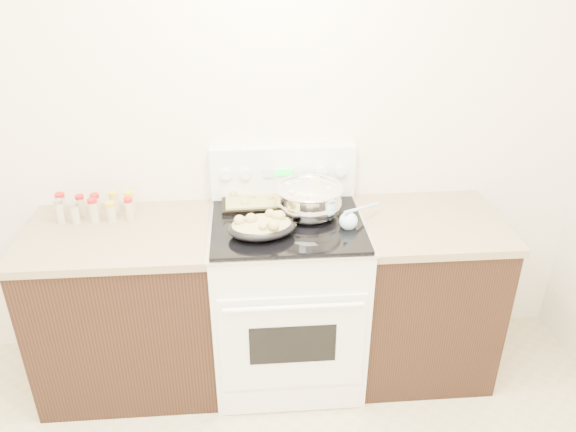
{
  "coord_description": "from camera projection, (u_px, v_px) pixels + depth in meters",
  "views": [
    {
      "loc": [
        0.16,
        -1.01,
        2.25
      ],
      "look_at": [
        0.35,
        1.37,
        1.0
      ],
      "focal_mm": 35.0,
      "sensor_mm": 36.0,
      "label": 1
    }
  ],
  "objects": [
    {
      "name": "room_shell",
      "position": [
        169.0,
        228.0,
        1.13
      ],
      "size": [
        4.1,
        3.6,
        2.75
      ],
      "color": "white",
      "rests_on": "ground"
    },
    {
      "name": "counter_left",
      "position": [
        130.0,
        307.0,
        2.94
      ],
      "size": [
        0.93,
        0.67,
        0.92
      ],
      "color": "black",
      "rests_on": "ground"
    },
    {
      "name": "counter_right",
      "position": [
        421.0,
        294.0,
        3.05
      ],
      "size": [
        0.73,
        0.67,
        0.92
      ],
      "color": "black",
      "rests_on": "ground"
    },
    {
      "name": "kitchen_range",
      "position": [
        287.0,
        296.0,
        2.98
      ],
      "size": [
        0.78,
        0.73,
        1.22
      ],
      "color": "white",
      "rests_on": "ground"
    },
    {
      "name": "mixing_bowl",
      "position": [
        309.0,
        200.0,
        2.8
      ],
      "size": [
        0.38,
        0.38,
        0.2
      ],
      "color": "silver",
      "rests_on": "kitchen_range"
    },
    {
      "name": "roasting_pan",
      "position": [
        262.0,
        226.0,
        2.62
      ],
      "size": [
        0.35,
        0.27,
        0.11
      ],
      "color": "black",
      "rests_on": "kitchen_range"
    },
    {
      "name": "baking_sheet",
      "position": [
        261.0,
        199.0,
        2.95
      ],
      "size": [
        0.41,
        0.29,
        0.06
      ],
      "color": "black",
      "rests_on": "kitchen_range"
    },
    {
      "name": "wooden_spoon",
      "position": [
        286.0,
        221.0,
        2.75
      ],
      "size": [
        0.08,
        0.24,
        0.04
      ],
      "color": "tan",
      "rests_on": "kitchen_range"
    },
    {
      "name": "blue_ladle",
      "position": [
        350.0,
        220.0,
        2.7
      ],
      "size": [
        0.23,
        0.23,
        0.11
      ],
      "color": "#9FCEEE",
      "rests_on": "kitchen_range"
    },
    {
      "name": "spice_jars",
      "position": [
        96.0,
        207.0,
        2.83
      ],
      "size": [
        0.4,
        0.15,
        0.13
      ],
      "color": "#BFB28C",
      "rests_on": "counter_left"
    }
  ]
}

